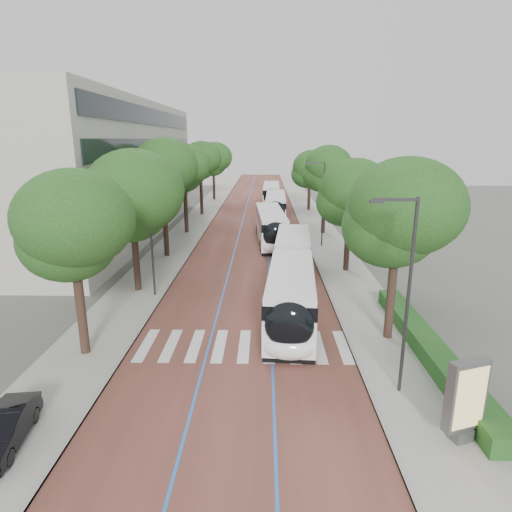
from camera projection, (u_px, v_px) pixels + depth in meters
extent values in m
plane|color=#51544C|center=(239.00, 356.00, 20.75)|extent=(160.00, 160.00, 0.00)
cube|color=#563026|center=(256.00, 215.00, 59.32)|extent=(11.00, 140.00, 0.02)
cube|color=#989690|center=(202.00, 214.00, 59.45)|extent=(4.00, 140.00, 0.12)
cube|color=#989690|center=(310.00, 215.00, 59.16)|extent=(4.00, 140.00, 0.12)
cube|color=gray|center=(216.00, 214.00, 59.41)|extent=(0.20, 140.00, 0.14)
cube|color=gray|center=(296.00, 215.00, 59.20)|extent=(0.20, 140.00, 0.14)
cube|color=silver|center=(146.00, 345.00, 21.79)|extent=(0.55, 3.60, 0.01)
cube|color=silver|center=(171.00, 345.00, 21.77)|extent=(0.55, 3.60, 0.01)
cube|color=silver|center=(195.00, 345.00, 21.75)|extent=(0.55, 3.60, 0.01)
cube|color=silver|center=(220.00, 345.00, 21.72)|extent=(0.55, 3.60, 0.01)
cube|color=silver|center=(244.00, 346.00, 21.70)|extent=(0.55, 3.60, 0.01)
cube|color=silver|center=(269.00, 346.00, 21.68)|extent=(0.55, 3.60, 0.01)
cube|color=silver|center=(294.00, 346.00, 21.65)|extent=(0.55, 3.60, 0.01)
cube|color=silver|center=(318.00, 346.00, 21.63)|extent=(0.55, 3.60, 0.01)
cube|color=silver|center=(343.00, 347.00, 21.60)|extent=(0.55, 3.60, 0.01)
cube|color=blue|center=(244.00, 215.00, 59.34)|extent=(0.12, 126.00, 0.01)
cube|color=blue|center=(267.00, 215.00, 59.28)|extent=(0.12, 126.00, 0.01)
cube|color=#A9A79D|center=(74.00, 169.00, 46.27)|extent=(18.00, 40.00, 14.00)
cube|color=black|center=(159.00, 206.00, 47.16)|extent=(0.12, 38.00, 1.60)
cube|color=black|center=(157.00, 177.00, 46.31)|extent=(0.12, 38.00, 1.60)
cube|color=black|center=(155.00, 147.00, 45.47)|extent=(0.12, 38.00, 1.60)
cube|color=black|center=(154.00, 117.00, 44.67)|extent=(0.12, 38.00, 1.60)
cube|color=#1D4317|center=(429.00, 348.00, 20.43)|extent=(1.20, 14.00, 0.80)
cylinder|color=#2F2F32|center=(408.00, 300.00, 16.64)|extent=(0.14, 0.14, 8.00)
cube|color=#2F2F32|center=(396.00, 200.00, 15.62)|extent=(1.70, 0.12, 0.12)
cube|color=#2F2F32|center=(377.00, 202.00, 15.66)|extent=(0.50, 0.20, 0.10)
cylinder|color=#2F2F32|center=(323.00, 205.00, 40.74)|extent=(0.14, 0.14, 8.00)
cube|color=#2F2F32|center=(316.00, 163.00, 39.73)|extent=(1.70, 0.12, 0.12)
cube|color=#2F2F32|center=(309.00, 164.00, 39.76)|extent=(0.50, 0.20, 0.10)
cylinder|color=#2F2F32|center=(151.00, 236.00, 27.49)|extent=(0.14, 0.14, 8.00)
cylinder|color=black|center=(81.00, 313.00, 20.31)|extent=(0.44, 0.44, 4.37)
ellipsoid|color=#1B4716|center=(72.00, 231.00, 19.26)|extent=(5.23, 5.23, 4.44)
cylinder|color=black|center=(136.00, 260.00, 28.98)|extent=(0.44, 0.44, 4.47)
ellipsoid|color=#1B4716|center=(132.00, 200.00, 27.90)|extent=(6.42, 6.42, 5.46)
cylinder|color=black|center=(166.00, 228.00, 37.56)|extent=(0.44, 0.44, 5.24)
ellipsoid|color=#1B4716|center=(162.00, 173.00, 36.30)|extent=(5.57, 5.57, 4.74)
cylinder|color=black|center=(186.00, 211.00, 47.25)|extent=(0.44, 0.44, 4.89)
ellipsoid|color=#1B4716|center=(184.00, 171.00, 46.07)|extent=(5.25, 5.25, 4.46)
cylinder|color=black|center=(201.00, 197.00, 58.80)|extent=(0.44, 0.44, 5.06)
ellipsoid|color=#1B4716|center=(200.00, 162.00, 57.58)|extent=(5.25, 5.25, 4.46)
cylinder|color=black|center=(214.00, 186.00, 73.30)|extent=(0.44, 0.44, 4.73)
ellipsoid|color=#1B4716|center=(213.00, 161.00, 72.17)|extent=(5.87, 5.87, 4.99)
cylinder|color=black|center=(391.00, 298.00, 21.92)|extent=(0.44, 0.44, 4.57)
ellipsoid|color=#1B4716|center=(398.00, 218.00, 20.83)|extent=(5.57, 5.57, 4.74)
cylinder|color=black|center=(347.00, 245.00, 33.54)|extent=(0.44, 0.44, 4.26)
ellipsoid|color=#1B4716|center=(350.00, 196.00, 32.52)|extent=(5.29, 5.29, 4.50)
cylinder|color=black|center=(324.00, 212.00, 46.96)|extent=(0.44, 0.44, 4.89)
ellipsoid|color=#1B4716|center=(325.00, 171.00, 45.78)|extent=(4.97, 4.97, 4.23)
cylinder|color=black|center=(309.00, 197.00, 62.49)|extent=(0.44, 0.44, 4.09)
ellipsoid|color=#1B4716|center=(310.00, 171.00, 61.51)|extent=(5.58, 5.58, 4.75)
cylinder|color=black|center=(292.00, 268.00, 28.75)|extent=(2.36, 1.07, 2.30)
cube|color=white|center=(291.00, 303.00, 23.96)|extent=(3.20, 9.52, 1.82)
cube|color=black|center=(291.00, 284.00, 23.66)|extent=(3.23, 9.34, 0.97)
cube|color=white|center=(291.00, 273.00, 23.49)|extent=(3.14, 9.33, 0.31)
cube|color=black|center=(290.00, 321.00, 24.25)|extent=(3.12, 9.14, 0.35)
cube|color=white|center=(293.00, 258.00, 33.03)|extent=(3.08, 7.91, 1.82)
cube|color=black|center=(293.00, 244.00, 32.73)|extent=(3.11, 7.76, 0.97)
cube|color=white|center=(293.00, 236.00, 32.56)|extent=(3.02, 7.75, 0.31)
cube|color=black|center=(292.00, 272.00, 33.32)|extent=(3.00, 7.59, 0.35)
ellipsoid|color=black|center=(289.00, 325.00, 19.41)|extent=(2.43, 1.27, 2.28)
ellipsoid|color=white|center=(289.00, 348.00, 19.67)|extent=(2.42, 1.17, 1.14)
cylinder|color=black|center=(268.00, 333.00, 22.07)|extent=(0.37, 1.02, 1.00)
cylinder|color=black|center=(312.00, 334.00, 21.87)|extent=(0.37, 1.02, 1.00)
cylinder|color=black|center=(279.00, 261.00, 34.94)|extent=(0.37, 1.02, 1.00)
cylinder|color=black|center=(307.00, 262.00, 34.73)|extent=(0.37, 1.02, 1.00)
cylinder|color=black|center=(273.00, 296.00, 27.22)|extent=(0.37, 1.02, 1.00)
cylinder|color=black|center=(309.00, 297.00, 27.01)|extent=(0.37, 1.02, 1.00)
cube|color=white|center=(270.00, 229.00, 43.63)|extent=(3.25, 12.13, 1.82)
cube|color=black|center=(271.00, 218.00, 43.33)|extent=(3.28, 11.90, 0.97)
cube|color=white|center=(271.00, 212.00, 43.16)|extent=(3.19, 11.89, 0.31)
cube|color=black|center=(270.00, 240.00, 43.91)|extent=(3.17, 11.65, 0.35)
ellipsoid|color=black|center=(276.00, 235.00, 37.79)|extent=(2.41, 1.25, 2.28)
ellipsoid|color=white|center=(275.00, 247.00, 38.05)|extent=(2.41, 1.15, 1.14)
cylinder|color=black|center=(261.00, 245.00, 40.31)|extent=(0.36, 1.02, 1.00)
cylinder|color=black|center=(285.00, 245.00, 40.41)|extent=(0.36, 1.02, 1.00)
cylinder|color=black|center=(258.00, 229.00, 47.44)|extent=(0.36, 1.02, 1.00)
cylinder|color=black|center=(278.00, 229.00, 47.54)|extent=(0.36, 1.02, 1.00)
cube|color=white|center=(276.00, 209.00, 56.17)|extent=(2.81, 12.06, 1.82)
cube|color=black|center=(276.00, 201.00, 55.87)|extent=(2.84, 11.82, 0.97)
cube|color=white|center=(276.00, 196.00, 55.70)|extent=(2.75, 11.82, 0.31)
cube|color=black|center=(275.00, 217.00, 56.46)|extent=(2.74, 11.58, 0.35)
ellipsoid|color=black|center=(276.00, 211.00, 50.34)|extent=(2.38, 1.16, 2.28)
ellipsoid|color=white|center=(275.00, 220.00, 50.59)|extent=(2.37, 1.06, 1.14)
cylinder|color=black|center=(266.00, 220.00, 52.95)|extent=(0.33, 1.01, 1.00)
cylinder|color=black|center=(285.00, 220.00, 52.85)|extent=(0.33, 1.01, 1.00)
cylinder|color=black|center=(267.00, 210.00, 60.08)|extent=(0.33, 1.01, 1.00)
cylinder|color=black|center=(284.00, 210.00, 59.98)|extent=(0.33, 1.01, 1.00)
cube|color=white|center=(271.00, 196.00, 68.79)|extent=(2.74, 12.05, 1.82)
cube|color=black|center=(271.00, 189.00, 68.49)|extent=(2.78, 11.81, 0.97)
cube|color=white|center=(271.00, 185.00, 68.32)|extent=(2.69, 11.81, 0.31)
cube|color=black|center=(271.00, 203.00, 69.08)|extent=(2.68, 11.57, 0.35)
ellipsoid|color=black|center=(271.00, 196.00, 62.96)|extent=(2.37, 1.15, 2.28)
ellipsoid|color=white|center=(271.00, 204.00, 63.21)|extent=(2.37, 1.05, 1.14)
cylinder|color=black|center=(264.00, 204.00, 65.57)|extent=(0.32, 1.01, 1.00)
cylinder|color=black|center=(278.00, 204.00, 65.48)|extent=(0.32, 1.01, 1.00)
cylinder|color=black|center=(265.00, 198.00, 72.70)|extent=(0.32, 1.01, 1.00)
cylinder|color=black|center=(278.00, 198.00, 72.61)|extent=(0.32, 1.01, 1.00)
cube|color=#59595B|center=(460.00, 433.00, 14.74)|extent=(0.81, 0.75, 0.45)
cube|color=#59595B|center=(466.00, 395.00, 14.35)|extent=(1.50, 0.84, 2.56)
cube|color=tan|center=(471.00, 399.00, 14.15)|extent=(1.17, 0.42, 2.23)
imported|color=black|center=(3.00, 429.00, 14.39)|extent=(1.80, 3.82, 1.21)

